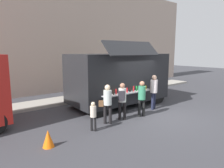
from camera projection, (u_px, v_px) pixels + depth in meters
ground_plane at (157, 115)px, 9.40m from camera, size 60.00×60.00×0.00m
curb_strip at (30, 106)px, 10.77m from camera, size 28.00×1.60×0.15m
building_behind at (23, 34)px, 13.74m from camera, size 32.00×2.40×8.15m
food_truck_main at (119, 77)px, 11.02m from camera, size 5.45×3.26×3.42m
traffic_cone_orange at (48, 139)px, 6.25m from camera, size 0.36×0.36×0.55m
trash_bin at (134, 84)px, 15.14m from camera, size 0.60×0.60×1.02m
customer_front_ordering at (142, 96)px, 9.07m from camera, size 0.33×0.33×1.63m
customer_mid_with_backpack at (122, 98)px, 8.61m from camera, size 0.51×0.49×1.62m
customer_rear_waiting at (107, 101)px, 8.16m from camera, size 0.49×0.45×1.63m
customer_extra_browsing at (154, 89)px, 10.25m from camera, size 0.36×0.36×1.77m
child_near_queue at (93, 114)px, 7.45m from camera, size 0.23×0.23×1.12m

